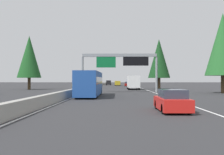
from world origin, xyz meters
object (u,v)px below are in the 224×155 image
sedan_near_right (117,83)px  conifer_right_near (223,44)px  box_truck_mid_right (133,82)px  bus_near_center (90,83)px  sedan_far_right (127,84)px  sign_gantry_overhead (120,62)px  sedan_mid_left (172,101)px  minivan_far_left (118,83)px  conifer_left_near (29,57)px  conifer_right_mid (159,59)px  pickup_distant_a (109,83)px  oncoming_near (77,84)px

sedan_near_right → conifer_right_near: (-60.92, -16.64, 6.98)m
sedan_near_right → box_truck_mid_right: bearing=-175.6°
bus_near_center → sedan_far_right: size_ratio=2.61×
sign_gantry_overhead → sedan_mid_left: bearing=-173.4°
sedan_near_right → conifer_right_near: conifer_right_near is taller
sedan_mid_left → minivan_far_left: 77.14m
conifer_right_near → conifer_left_near: 38.38m
bus_near_center → conifer_left_near: (23.00, 15.40, 5.30)m
sedan_mid_left → conifer_right_near: size_ratio=0.35×
box_truck_mid_right → sedan_far_right: box_truck_mid_right is taller
sign_gantry_overhead → conifer_right_mid: bearing=-27.5°
pickup_distant_a → minivan_far_left: (-11.48, -3.59, 0.04)m
bus_near_center → minivan_far_left: bearing=-3.4°
box_truck_mid_right → conifer_left_near: size_ratio=0.74×
bus_near_center → sedan_near_right: (69.28, -3.43, -1.03)m
conifer_right_mid → minivan_far_left: bearing=16.2°
conifer_left_near → box_truck_mid_right: bearing=-87.8°
minivan_far_left → conifer_right_mid: conifer_right_mid is taller
box_truck_mid_right → oncoming_near: bearing=36.0°
conifer_right_mid → conifer_left_near: 29.03m
conifer_left_near → sign_gantry_overhead: bearing=-122.5°
conifer_right_near → conifer_left_near: size_ratio=1.09×
sign_gantry_overhead → sedan_far_right: 43.00m
box_truck_mid_right → minivan_far_left: bearing=5.1°
sedan_far_right → conifer_right_near: size_ratio=0.35×
pickup_distant_a → sedan_near_right: (-3.39, -3.42, -0.23)m
sign_gantry_overhead → sedan_near_right: size_ratio=2.88×
sign_gantry_overhead → conifer_right_mid: size_ratio=1.10×
sign_gantry_overhead → pickup_distant_a: (62.06, 4.01, -4.21)m
sedan_mid_left → conifer_right_mid: 44.88m
box_truck_mid_right → sedan_mid_left: bearing=-179.7°
conifer_right_near → minivan_far_left: bearing=17.3°
sedan_far_right → conifer_right_mid: size_ratio=0.38×
conifer_right_near → conifer_left_near: (14.64, 35.47, -0.64)m
minivan_far_left → conifer_left_near: bearing=153.5°
box_truck_mid_right → minivan_far_left: size_ratio=1.70×
conifer_right_mid → sedan_near_right: bearing=13.3°
box_truck_mid_right → conifer_right_near: size_ratio=0.67×
minivan_far_left → oncoming_near: size_ratio=0.89×
sedan_far_right → minivan_far_left: 8.52m
sedan_mid_left → pickup_distant_a: pickup_distant_a is taller
sedan_far_right → oncoming_near: bearing=118.5°
bus_near_center → box_truck_mid_right: 24.86m
pickup_distant_a → conifer_right_mid: size_ratio=0.48×
pickup_distant_a → conifer_right_near: size_ratio=0.44×
sign_gantry_overhead → conifer_right_mid: conifer_right_mid is taller
pickup_distant_a → conifer_right_mid: (-44.52, -13.16, 6.11)m
conifer_right_near → box_truck_mid_right: bearing=40.3°
sedan_far_right → conifer_right_mid: conifer_right_mid is taller
sign_gantry_overhead → conifer_right_near: size_ratio=1.01×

